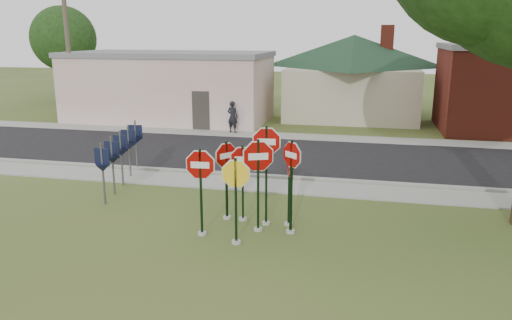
% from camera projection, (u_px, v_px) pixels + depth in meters
% --- Properties ---
extents(ground, '(120.00, 120.00, 0.00)m').
position_uv_depth(ground, '(237.00, 251.00, 12.47)').
color(ground, '#394F1D').
rests_on(ground, ground).
extents(sidewalk_near, '(60.00, 1.60, 0.06)m').
position_uv_depth(sidewalk_near, '(277.00, 186.00, 17.67)').
color(sidewalk_near, gray).
rests_on(sidewalk_near, ground).
extents(road, '(60.00, 7.00, 0.04)m').
position_uv_depth(road, '(295.00, 157.00, 21.93)').
color(road, black).
rests_on(road, ground).
extents(sidewalk_far, '(60.00, 1.60, 0.06)m').
position_uv_depth(sidewalk_far, '(307.00, 137.00, 25.99)').
color(sidewalk_far, gray).
rests_on(sidewalk_far, ground).
extents(curb, '(60.00, 0.20, 0.14)m').
position_uv_depth(curb, '(281.00, 177.00, 18.60)').
color(curb, gray).
rests_on(curb, ground).
extents(stop_sign_center, '(1.08, 0.44, 2.69)m').
position_uv_depth(stop_sign_center, '(258.00, 171.00, 13.34)').
color(stop_sign_center, '#A4A099').
rests_on(stop_sign_center, ground).
extents(stop_sign_yellow, '(1.01, 0.24, 2.38)m').
position_uv_depth(stop_sign_yellow, '(236.00, 191.00, 12.57)').
color(stop_sign_yellow, '#A4A099').
rests_on(stop_sign_yellow, ground).
extents(stop_sign_left, '(1.08, 0.24, 2.50)m').
position_uv_depth(stop_sign_left, '(201.00, 180.00, 13.09)').
color(stop_sign_left, '#A4A099').
rests_on(stop_sign_left, ground).
extents(stop_sign_right, '(0.74, 0.65, 2.67)m').
position_uv_depth(stop_sign_right, '(291.00, 175.00, 13.20)').
color(stop_sign_right, '#A4A099').
rests_on(stop_sign_right, ground).
extents(stop_sign_back_right, '(1.09, 0.24, 2.96)m').
position_uv_depth(stop_sign_back_right, '(266.00, 160.00, 13.74)').
color(stop_sign_back_right, '#A4A099').
rests_on(stop_sign_back_right, ground).
extents(stop_sign_back_left, '(0.95, 0.24, 2.33)m').
position_uv_depth(stop_sign_back_left, '(243.00, 174.00, 14.18)').
color(stop_sign_back_left, '#A4A099').
rests_on(stop_sign_back_left, ground).
extents(stop_sign_far_right, '(0.33, 1.08, 2.40)m').
position_uv_depth(stop_sign_far_right, '(289.00, 175.00, 13.79)').
color(stop_sign_far_right, '#A4A099').
rests_on(stop_sign_far_right, ground).
extents(stop_sign_far_left, '(0.62, 0.82, 2.42)m').
position_uv_depth(stop_sign_far_left, '(226.00, 170.00, 14.28)').
color(stop_sign_far_left, '#A4A099').
rests_on(stop_sign_far_left, ground).
extents(route_sign_row, '(1.43, 4.63, 2.00)m').
position_uv_depth(route_sign_row, '(121.00, 152.00, 17.57)').
color(route_sign_row, '#59595E').
rests_on(route_sign_row, ground).
extents(building_stucco, '(12.20, 6.20, 4.20)m').
position_uv_depth(building_stucco, '(170.00, 86.00, 30.86)').
color(building_stucco, silver).
rests_on(building_stucco, ground).
extents(building_house, '(11.60, 11.60, 6.20)m').
position_uv_depth(building_house, '(354.00, 60.00, 31.96)').
color(building_house, '#B6AB91').
rests_on(building_house, ground).
extents(utility_pole_near, '(2.20, 0.26, 9.50)m').
position_uv_depth(utility_pole_near, '(67.00, 39.00, 28.58)').
color(utility_pole_near, '#4C4233').
rests_on(utility_pole_near, ground).
extents(bg_tree_left, '(4.90, 4.90, 7.35)m').
position_uv_depth(bg_tree_left, '(63.00, 39.00, 38.19)').
color(bg_tree_left, '#312216').
rests_on(bg_tree_left, ground).
extents(pedestrian, '(0.71, 0.57, 1.72)m').
position_uv_depth(pedestrian, '(233.00, 117.00, 26.88)').
color(pedestrian, black).
rests_on(pedestrian, sidewalk_far).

